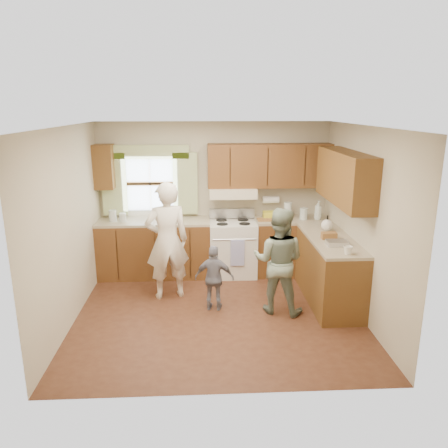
{
  "coord_description": "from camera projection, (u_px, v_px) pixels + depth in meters",
  "views": [
    {
      "loc": [
        -0.21,
        -5.44,
        2.74
      ],
      "look_at": [
        0.1,
        0.4,
        1.15
      ],
      "focal_mm": 35.0,
      "sensor_mm": 36.0,
      "label": 1
    }
  ],
  "objects": [
    {
      "name": "stove",
      "position": [
        233.0,
        247.0,
        7.25
      ],
      "size": [
        0.76,
        0.67,
        1.07
      ],
      "color": "silver",
      "rests_on": "ground"
    },
    {
      "name": "child",
      "position": [
        214.0,
        278.0,
        5.96
      ],
      "size": [
        0.57,
        0.3,
        0.92
      ],
      "primitive_type": "imported",
      "rotation": [
        0.0,
        0.0,
        3.0
      ],
      "color": "gray",
      "rests_on": "ground"
    },
    {
      "name": "woman_left",
      "position": [
        167.0,
        241.0,
        6.26
      ],
      "size": [
        0.71,
        0.56,
        1.72
      ],
      "primitive_type": "imported",
      "rotation": [
        0.0,
        0.0,
        3.4
      ],
      "color": "white",
      "rests_on": "ground"
    },
    {
      "name": "kitchen_fixtures",
      "position": [
        255.0,
        231.0,
        6.82
      ],
      "size": [
        3.8,
        2.25,
        2.15
      ],
      "color": "#43230E",
      "rests_on": "ground"
    },
    {
      "name": "room",
      "position": [
        218.0,
        225.0,
        5.64
      ],
      "size": [
        3.8,
        3.8,
        3.8
      ],
      "color": "#442215",
      "rests_on": "ground"
    },
    {
      "name": "woman_right",
      "position": [
        279.0,
        261.0,
        5.85
      ],
      "size": [
        0.86,
        0.77,
        1.46
      ],
      "primitive_type": "imported",
      "rotation": [
        0.0,
        0.0,
        2.77
      ],
      "color": "#254333",
      "rests_on": "ground"
    }
  ]
}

